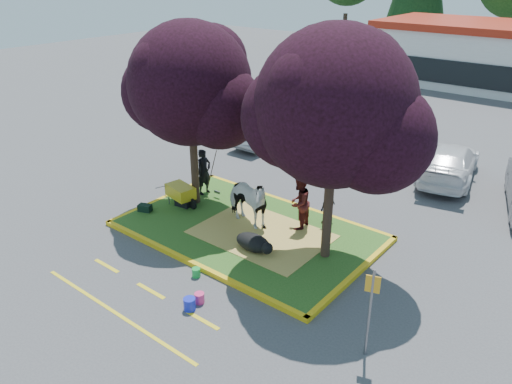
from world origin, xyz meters
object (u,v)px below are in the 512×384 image
Objects in this scene: bucket_green at (196,272)px; bucket_pink at (199,298)px; cow at (246,201)px; bucket_blue at (190,304)px; calf at (253,242)px; car_black at (236,115)px; car_silver at (267,130)px; handler at (204,172)px; sign_post at (370,304)px; wheelbarrow at (181,192)px.

bucket_pink reaches higher than bucket_green.
bucket_pink is at bearing -149.43° from cow.
bucket_blue is at bearing -89.03° from bucket_pink.
calf is 13.24m from car_black.
bucket_blue is at bearing -72.14° from car_black.
calf is 10.48m from car_silver.
handler reaches higher than bucket_pink.
handler reaches higher than bucket_blue.
sign_post is at bearing -58.21° from car_black.
bucket_green is at bearing -27.82° from wheelbarrow.
sign_post is at bearing 134.44° from car_silver.
handler is 9.68m from sign_post.
cow is 0.48× the size of car_silver.
bucket_green is at bearing -159.35° from cow.
car_silver is (-4.82, 7.43, -0.32)m from cow.
bucket_pink is 0.08× the size of car_black.
handler is 6.99m from bucket_blue.
bucket_green is 11.92m from car_silver.
calf is 0.28× the size of car_silver.
wheelbarrow is (0.04, -1.27, -0.37)m from handler.
handler is at bearing 135.43° from calf.
bucket_green is at bearing -135.54° from handler.
car_black is (-7.82, 8.54, -0.38)m from cow.
sign_post is at bearing -108.01° from cow.
calf is 3.20m from bucket_blue.
cow is 11.59m from car_black.
car_silver is at bearing 40.86° from cow.
sign_post reaches higher than car_black.
handler reaches higher than car_black.
bucket_pink is at bearing 90.97° from bucket_blue.
bucket_blue is (4.49, -3.99, -0.49)m from wheelbarrow.
bucket_blue reaches higher than bucket_green.
bucket_blue is 13.40m from car_silver.
wheelbarrow is (-2.85, -0.31, -0.37)m from cow.
wheelbarrow is 5.78× the size of bucket_blue.
bucket_pink is (-4.35, -1.02, -1.27)m from sign_post.
handler is 1.32m from wheelbarrow.
car_black is at bearing 36.15° from handler.
calf is at bearing 123.32° from car_silver.
sign_post reaches higher than car_silver.
cow is at bearing 16.70° from wheelbarrow.
sign_post is (8.87, -3.87, 0.38)m from handler.
car_black reaches higher than bucket_pink.
car_black is at bearing 126.16° from bucket_green.
handler is 5.50m from bucket_green.
bucket_blue is (0.01, -0.37, 0.03)m from bucket_pink.
calf is 0.61× the size of wheelbarrow.
bucket_blue is at bearing -31.12° from wheelbarrow.
car_silver is (-6.46, 11.73, 0.54)m from bucket_blue.
handler is 0.89× the size of wheelbarrow.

